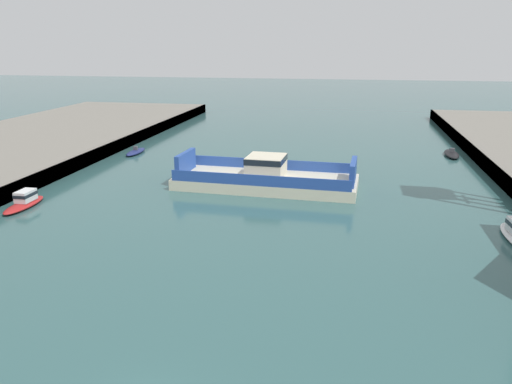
{
  "coord_description": "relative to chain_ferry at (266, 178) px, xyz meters",
  "views": [
    {
      "loc": [
        7.76,
        -15.41,
        14.42
      ],
      "look_at": [
        0.0,
        25.49,
        2.0
      ],
      "focal_mm": 35.07,
      "sensor_mm": 36.0,
      "label": 1
    }
  ],
  "objects": [
    {
      "name": "moored_boat_far_left",
      "position": [
        21.79,
        19.45,
        -0.75
      ],
      "size": [
        1.89,
        5.74,
        1.06
      ],
      "color": "black",
      "rests_on": "ground"
    },
    {
      "name": "moored_boat_mid_left",
      "position": [
        -20.64,
        -10.57,
        -0.49
      ],
      "size": [
        1.82,
        5.61,
        1.5
      ],
      "color": "red",
      "rests_on": "ground"
    },
    {
      "name": "moored_boat_mid_right",
      "position": [
        -20.17,
        12.96,
        -0.76
      ],
      "size": [
        1.53,
        5.1,
        1.03
      ],
      "color": "navy",
      "rests_on": "ground"
    },
    {
      "name": "chain_ferry",
      "position": [
        0.0,
        0.0,
        0.0
      ],
      "size": [
        19.0,
        7.97,
        3.35
      ],
      "color": "beige",
      "rests_on": "ground"
    }
  ]
}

